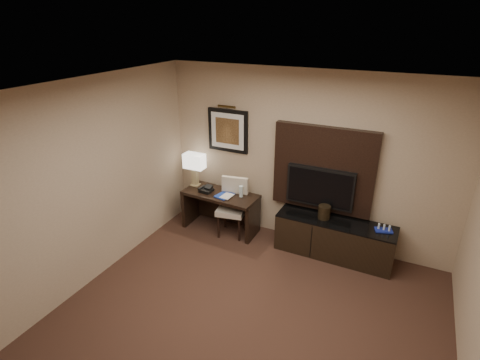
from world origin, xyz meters
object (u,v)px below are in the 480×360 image
Objects in this scene: credenza at (334,238)px; water_bottle at (241,191)px; desk at (221,211)px; desk_chair at (232,209)px; table_lamp at (195,169)px; ice_bucket at (324,212)px; tv at (320,187)px; minibar_tray at (384,228)px; desk_phone at (206,189)px.

credenza is 9.21× the size of water_bottle.
desk_chair is at bearing -11.54° from desk.
desk_chair reaches higher than credenza.
ice_bucket is at bearing -1.11° from table_lamp.
water_bottle is (0.90, -0.07, -0.20)m from table_lamp.
table_lamp is (-2.13, -0.09, -0.05)m from tv.
credenza is 0.74m from minibar_tray.
tv is 4.92× the size of desk_phone.
minibar_tray is (2.32, 0.13, 0.18)m from desk_chair.
desk_phone is (-0.24, -0.04, 0.39)m from desk.
desk_chair is 0.34m from water_bottle.
minibar_tray is (0.66, 0.01, 0.34)m from credenza.
desk is at bearing -177.39° from credenza.
water_bottle is at bearing -172.84° from tv.
tv is at bearing 172.58° from minibar_tray.
desk is 0.56m from water_bottle.
desk reaches higher than credenza.
minibar_tray is (2.20, 0.03, -0.13)m from water_bottle.
ice_bucket is (2.25, -0.04, -0.27)m from table_lamp.
desk_phone is 0.61m from water_bottle.
tv is at bearing 2.33° from table_lamp.
table_lamp reaches higher than water_bottle.
table_lamp is 2.91× the size of desk_phone.
minibar_tray is at bearing 6.36° from desk_phone.
desk is 6.19× the size of ice_bucket.
table_lamp is (-2.44, 0.05, 0.67)m from credenza.
desk_phone is at bearing -172.43° from water_bottle.
credenza is at bearing 6.68° from desk_phone.
desk is at bearing -174.33° from water_bottle.
table_lamp is 2.27m from ice_bucket.
desk_phone is at bearing 167.81° from desk_chair.
table_lamp reaches higher than minibar_tray.
minibar_tray is (2.80, 0.11, -0.09)m from desk_phone.
desk is 5.36× the size of minibar_tray.
minibar_tray is (0.97, -0.13, -0.38)m from tv.
desk_phone is at bearing -26.12° from table_lamp.
ice_bucket is (1.71, 0.06, 0.36)m from desk.
minibar_tray is (3.10, -0.04, -0.33)m from table_lamp.
water_bottle reaches higher than desk.
desk_chair reaches higher than desk.
table_lamp is 2.92× the size of ice_bucket.
tv is at bearing 10.09° from desk.
tv is 2.13m from table_lamp.
tv is 1.26m from water_bottle.
desk is 0.46m from desk_phone.
desk is at bearing -173.17° from tv.
desk is 0.28m from desk_chair.
table_lamp is at bearing 172.47° from desk.
credenza is (1.90, 0.05, -0.04)m from desk.
desk is 1.74m from tv.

